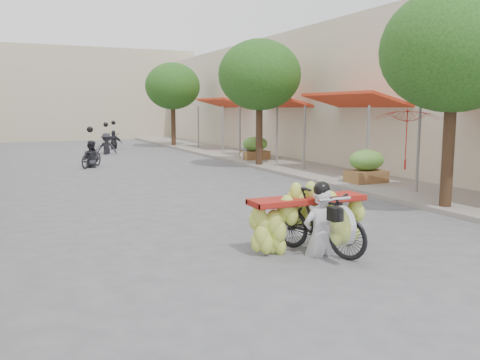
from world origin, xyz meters
name	(u,v)px	position (x,y,z in m)	size (l,w,h in m)	color
ground	(374,305)	(0.00, 0.00, 0.00)	(120.00, 120.00, 0.00)	#5D5D62
sidewalk_right	(281,162)	(7.00, 15.00, 0.06)	(4.00, 60.00, 0.12)	gray
shophouse_row_right	(386,96)	(11.99, 14.00, 3.00)	(9.77, 40.00, 6.00)	beige
far_building	(62,95)	(0.00, 38.00, 3.50)	(20.00, 6.00, 7.00)	#BCB094
street_tree_near	(454,50)	(5.40, 4.00, 3.78)	(3.40, 3.40, 5.25)	#3A2719
street_tree_mid	(259,75)	(5.40, 14.00, 3.78)	(3.40, 3.40, 5.25)	#3A2719
street_tree_far	(173,86)	(5.40, 26.00, 3.78)	(3.40, 3.40, 5.25)	#3A2719
produce_crate_mid	(366,164)	(6.20, 8.00, 0.71)	(1.20, 0.88, 1.16)	brown
produce_crate_far	(255,146)	(6.20, 16.00, 0.71)	(1.20, 0.88, 1.16)	brown
banana_motorbike	(315,212)	(0.61, 2.33, 0.71)	(2.20, 1.96, 2.12)	black
market_umbrella	(409,107)	(6.18, 6.20, 2.49)	(2.28, 2.28, 1.77)	red
pedestrian	(246,140)	(5.83, 16.17, 0.98)	(0.99, 0.88, 1.72)	silver
bg_motorbike_a	(91,150)	(-1.00, 16.86, 0.75)	(1.38, 1.65, 1.95)	black
bg_motorbike_b	(106,138)	(0.69, 22.88, 0.84)	(1.14, 1.79, 1.95)	black
bg_motorbike_c	(114,136)	(1.70, 26.11, 0.79)	(1.07, 1.73, 1.95)	black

